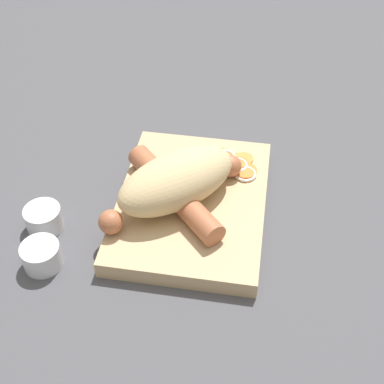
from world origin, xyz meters
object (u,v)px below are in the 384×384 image
Objects in this scene: bread_roll at (177,180)px; condiment_cup_far at (42,257)px; condiment_cup_near at (44,220)px; food_tray at (192,204)px; sausage at (174,192)px.

bread_roll is 3.70× the size of condiment_cup_far.
condiment_cup_far is (-0.11, 0.14, -0.04)m from bread_roll.
condiment_cup_near is 1.00× the size of condiment_cup_far.
food_tray is 0.19m from condiment_cup_near.
sausage is (-0.01, 0.02, 0.03)m from food_tray.
sausage is 3.44× the size of condiment_cup_near.
food_tray is 1.57× the size of sausage.
bread_roll reaches higher than condiment_cup_near.
sausage is 3.44× the size of condiment_cup_far.
sausage reaches higher than condiment_cup_near.
sausage is 0.17m from condiment_cup_far.
condiment_cup_near is at bearing 108.40° from bread_roll.
sausage is at bearing -52.55° from condiment_cup_far.
food_tray is 0.20m from condiment_cup_far.
sausage is at bearing 145.43° from bread_roll.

